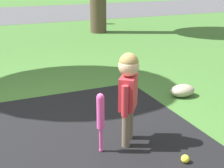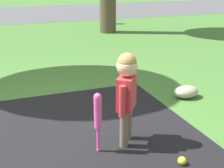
% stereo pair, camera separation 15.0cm
% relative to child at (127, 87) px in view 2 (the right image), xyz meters
% --- Properties ---
extents(ground_plane, '(60.00, 60.00, 0.00)m').
position_rel_child_xyz_m(ground_plane, '(-0.75, 0.60, -0.61)').
color(ground_plane, '#3D6B2D').
extents(street_strip, '(40.00, 6.00, 0.01)m').
position_rel_child_xyz_m(street_strip, '(-0.75, 11.39, -0.61)').
color(street_strip, '#4C4C51').
rests_on(street_strip, ground).
extents(child, '(0.27, 0.32, 0.95)m').
position_rel_child_xyz_m(child, '(0.00, 0.00, 0.00)').
color(child, '#6B5B4C').
rests_on(child, ground).
extents(baseball_bat, '(0.07, 0.07, 0.61)m').
position_rel_child_xyz_m(baseball_bat, '(-0.32, -0.06, -0.22)').
color(baseball_bat, '#E54CA5').
rests_on(baseball_bat, ground).
extents(sports_ball, '(0.08, 0.08, 0.08)m').
position_rel_child_xyz_m(sports_ball, '(0.32, -0.55, -0.57)').
color(sports_ball, yellow).
rests_on(sports_ball, ground).
extents(fire_hydrant, '(0.32, 0.29, 0.75)m').
position_rel_child_xyz_m(fire_hydrant, '(2.49, 7.49, -0.24)').
color(fire_hydrant, red).
rests_on(fire_hydrant, ground).
extents(edging_rock, '(0.37, 0.25, 0.17)m').
position_rel_child_xyz_m(edging_rock, '(1.27, 0.83, -0.53)').
color(edging_rock, '#9E937F').
rests_on(edging_rock, ground).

